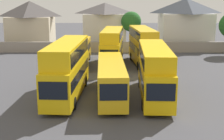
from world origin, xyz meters
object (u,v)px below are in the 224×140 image
Objects in this scene: house_terrace_left at (31,24)px; house_terrace_right at (185,22)px; bus_2 at (111,77)px; bus_1 at (67,66)px; house_terrace_centre at (105,25)px; bus_4 at (79,51)px; bus_3 at (155,69)px; bus_5 at (112,45)px; bus_6 at (143,44)px; tree_left_of_lot at (131,22)px.

house_terrace_right is at bearing -1.21° from house_terrace_left.
bus_2 is at bearing -63.79° from house_terrace_left.
bus_1 is 1.42× the size of house_terrace_centre.
bus_1 is 14.41m from bus_4.
house_terrace_right reaches higher than house_terrace_left.
bus_1 is at bearing -90.58° from bus_3.
bus_5 is at bearing -47.14° from house_terrace_left.
house_terrace_left is at bearing -157.32° from bus_1.
house_terrace_left is at bearing 178.79° from house_terrace_right.
house_terrace_centre is (3.34, 16.34, 2.30)m from bus_4.
house_terrace_left is (-10.75, 16.74, 2.47)m from bus_4.
bus_2 is at bearing -87.66° from house_terrace_centre.
house_terrace_left reaches higher than house_terrace_centre.
bus_6 is (4.37, 14.70, 0.96)m from bus_2.
house_terrace_left reaches higher than bus_1.
bus_2 is 1.21× the size of house_terrace_right.
bus_1 reaches higher than bus_6.
house_terrace_left is (-19.38, 31.55, 1.66)m from bus_3.
bus_6 is 1.14× the size of house_terrace_right.
bus_4 is at bearing -84.65° from bus_5.
bus_2 is 1.04× the size of bus_3.
bus_6 reaches higher than bus_3.
house_terrace_centre reaches higher than bus_3.
bus_5 is at bearing -104.93° from tree_left_of_lot.
bus_6 is at bearing -39.90° from house_terrace_left.
bus_5 is 4.27m from bus_6.
bus_6 is 12.63m from tree_left_of_lot.
house_terrace_centre reaches higher than bus_5.
bus_4 is 1.05× the size of bus_6.
house_terrace_centre is 15.08m from house_terrace_right.
house_terrace_left is 1.26× the size of tree_left_of_lot.
bus_6 is (8.49, 14.62, -0.07)m from bus_1.
bus_4 is 1.35× the size of house_terrace_left.
house_terrace_centre is at bearing -167.84° from bus_3.
bus_3 is at bearing 30.86° from bus_4.
bus_2 is 1.10× the size of bus_5.
bus_5 is (0.11, 14.53, 0.90)m from bus_2.
bus_2 is 34.85m from house_terrace_left.
bus_6 is at bearing -85.83° from tree_left_of_lot.
house_terrace_right reaches higher than house_terrace_centre.
house_terrace_centre reaches higher than bus_1.
bus_2 is at bearing -21.23° from bus_6.
tree_left_of_lot is at bearing 170.78° from bus_2.
bus_3 is 15.07m from bus_6.
house_terrace_left reaches higher than bus_6.
bus_2 is 1.01× the size of bus_4.
bus_6 is 1.28× the size of house_terrace_left.
bus_1 reaches higher than bus_5.
house_terrace_right reaches higher than bus_6.
house_terrace_centre is at bearing 177.50° from bus_1.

